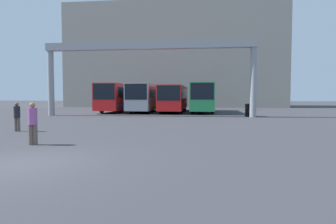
% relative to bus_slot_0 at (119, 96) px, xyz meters
% --- Properties ---
extents(ground_plane, '(200.00, 200.00, 0.00)m').
position_rel_bus_slot_0_xyz_m(ground_plane, '(5.05, -27.63, -1.90)').
color(ground_plane, '#38383D').
extents(building_backdrop, '(37.56, 12.00, 17.70)m').
position_rel_bus_slot_0_xyz_m(building_backdrop, '(5.05, 19.43, 6.95)').
color(building_backdrop, gray).
rests_on(building_backdrop, ground).
extents(overhead_gantry, '(19.91, 0.80, 6.99)m').
position_rel_bus_slot_0_xyz_m(overhead_gantry, '(5.05, -7.72, 3.73)').
color(overhead_gantry, gray).
rests_on(overhead_gantry, ground).
extents(bus_slot_0, '(2.55, 11.16, 3.29)m').
position_rel_bus_slot_0_xyz_m(bus_slot_0, '(0.00, 0.00, 0.00)').
color(bus_slot_0, red).
rests_on(bus_slot_0, ground).
extents(bus_slot_1, '(2.55, 10.65, 3.27)m').
position_rel_bus_slot_0_xyz_m(bus_slot_1, '(3.37, -0.26, -0.01)').
color(bus_slot_1, '#999EA5').
rests_on(bus_slot_1, ground).
extents(bus_slot_2, '(2.60, 11.57, 3.07)m').
position_rel_bus_slot_0_xyz_m(bus_slot_2, '(6.74, 0.20, -0.12)').
color(bus_slot_2, red).
rests_on(bus_slot_2, ground).
extents(bus_slot_3, '(2.55, 10.38, 3.32)m').
position_rel_bus_slot_0_xyz_m(bus_slot_3, '(10.11, -0.39, 0.01)').
color(bus_slot_3, '#268C4C').
rests_on(bus_slot_3, ground).
extents(pedestrian_near_right, '(0.33, 0.33, 1.59)m').
position_rel_bus_slot_0_xyz_m(pedestrian_near_right, '(0.11, -20.30, -1.05)').
color(pedestrian_near_right, brown).
rests_on(pedestrian_near_right, ground).
extents(pedestrian_mid_right, '(0.35, 0.35, 1.69)m').
position_rel_bus_slot_0_xyz_m(pedestrian_mid_right, '(3.49, -24.39, -1.00)').
color(pedestrian_mid_right, brown).
rests_on(pedestrian_mid_right, ground).
extents(tire_stack, '(1.04, 1.04, 1.20)m').
position_rel_bus_slot_0_xyz_m(tire_stack, '(14.62, -6.80, -1.30)').
color(tire_stack, black).
rests_on(tire_stack, ground).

